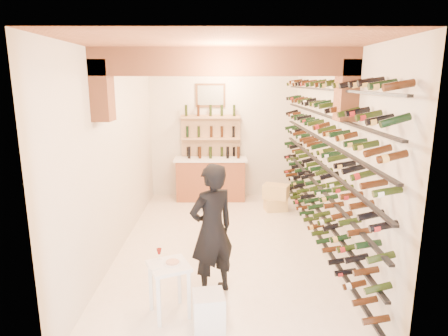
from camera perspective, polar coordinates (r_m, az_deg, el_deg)
name	(u,v)px	position (r m, az deg, el deg)	size (l,w,h in m)	color
ground	(224,245)	(6.80, 0.02, -11.32)	(6.00, 6.00, 0.00)	white
room_shell	(224,116)	(5.97, 0.03, 7.74)	(3.52, 6.02, 3.21)	beige
wine_rack	(317,157)	(6.52, 13.61, 1.56)	(0.32, 5.70, 2.56)	black
back_counter	(211,178)	(9.14, -1.97, -1.44)	(1.70, 0.62, 1.29)	brown
back_shelving	(211,150)	(9.24, -1.96, 2.75)	(1.40, 0.31, 2.73)	tan
tasting_table	(169,273)	(4.78, -8.18, -15.23)	(0.60, 0.60, 0.80)	white
white_stool	(209,311)	(4.66, -2.29, -20.52)	(0.35, 0.35, 0.44)	white
person	(212,230)	(5.06, -1.80, -9.18)	(0.65, 0.43, 1.77)	black
chrome_barstool	(209,222)	(6.68, -2.26, -8.09)	(0.35, 0.35, 0.68)	silver
crate_lower	(275,204)	(8.52, 7.66, -5.36)	(0.46, 0.32, 0.28)	#E2C17C
crate_upper	(276,191)	(8.44, 7.72, -3.48)	(0.52, 0.36, 0.31)	#E2C17C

